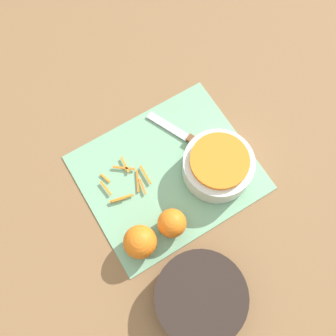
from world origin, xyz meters
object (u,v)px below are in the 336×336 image
Objects in this scene: orange_right at (140,242)px; knife at (195,142)px; bowl_speckled at (218,166)px; orange_left at (172,223)px; bowl_dark at (200,297)px.

knife is at bearing -148.47° from orange_right.
orange_left is at bearing 19.97° from bowl_speckled.
knife is 2.63× the size of orange_right.
bowl_dark is at bearing 79.34° from orange_left.
orange_left is 0.88× the size of orange_right.
knife is at bearing -87.21° from bowl_speckled.
orange_right is (0.26, 0.16, 0.03)m from knife.
bowl_speckled is at bearing 158.16° from knife.
orange_right is at bearing -73.07° from bowl_dark.
bowl_speckled is 0.84× the size of knife.
bowl_speckled is 2.53× the size of orange_left.
knife is 0.23m from orange_left.
bowl_speckled reaches higher than bowl_dark.
orange_left is at bearing -100.66° from bowl_dark.
knife is at bearing -121.17° from bowl_dark.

